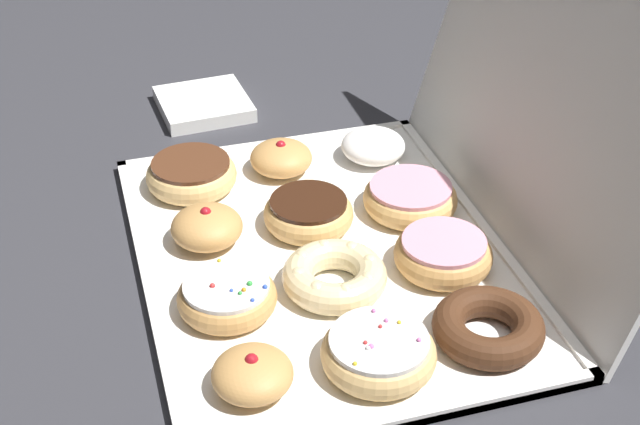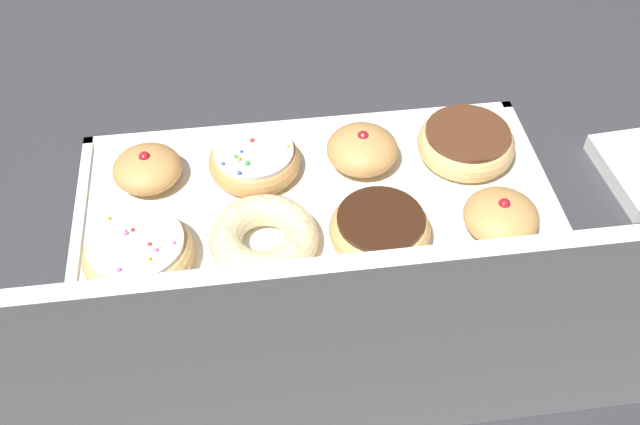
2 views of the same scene
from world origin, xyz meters
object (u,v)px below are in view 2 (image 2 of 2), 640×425
at_px(jelly_filled_donut_1, 362,149).
at_px(jelly_filled_donut_4, 500,214).
at_px(sprinkle_donut_2, 254,160).
at_px(cruller_donut_6, 264,237).
at_px(donut_box, 324,249).
at_px(powdered_filled_donut_8, 537,314).
at_px(pink_frosted_donut_10, 276,339).
at_px(jelly_filled_donut_3, 147,169).
at_px(chocolate_frosted_donut_0, 466,143).
at_px(pink_frosted_donut_9, 403,331).
at_px(sprinkle_donut_7, 138,251).
at_px(chocolate_frosted_donut_5, 380,231).
at_px(chocolate_cake_ring_donut_11, 141,354).

height_order(jelly_filled_donut_1, jelly_filled_donut_4, jelly_filled_donut_1).
distance_m(sprinkle_donut_2, cruller_donut_6, 0.12).
xyz_separation_m(donut_box, powdered_filled_donut_8, (-0.19, 0.13, 0.03)).
bearing_deg(pink_frosted_donut_10, sprinkle_donut_2, -89.38).
relative_size(donut_box, jelly_filled_donut_3, 6.82).
bearing_deg(donut_box, cruller_donut_6, -4.64).
xyz_separation_m(jelly_filled_donut_3, pink_frosted_donut_10, (-0.13, 0.26, 0.00)).
height_order(cruller_donut_6, pink_frosted_donut_10, pink_frosted_donut_10).
relative_size(chocolate_frosted_donut_0, jelly_filled_donut_1, 1.38).
xyz_separation_m(jelly_filled_donut_4, pink_frosted_donut_9, (0.14, 0.14, -0.00)).
bearing_deg(pink_frosted_donut_10, powdered_filled_donut_8, 179.12).
bearing_deg(pink_frosted_donut_10, chocolate_frosted_donut_0, -135.67).
xyz_separation_m(chocolate_frosted_donut_0, powdered_filled_donut_8, (-0.00, 0.25, -0.00)).
bearing_deg(donut_box, jelly_filled_donut_1, -116.58).
relative_size(sprinkle_donut_7, pink_frosted_donut_10, 1.03).
xyz_separation_m(chocolate_frosted_donut_0, chocolate_frosted_donut_5, (0.13, 0.13, -0.00)).
distance_m(jelly_filled_donut_3, chocolate_frosted_donut_5, 0.29).
relative_size(donut_box, chocolate_frosted_donut_5, 4.97).
bearing_deg(jelly_filled_donut_4, jelly_filled_donut_3, -17.81).
bearing_deg(chocolate_frosted_donut_0, donut_box, 32.79).
xyz_separation_m(donut_box, sprinkle_donut_2, (0.07, -0.13, 0.02)).
bearing_deg(chocolate_frosted_donut_0, sprinkle_donut_2, -1.17).
xyz_separation_m(donut_box, chocolate_cake_ring_donut_11, (0.19, 0.12, 0.02)).
bearing_deg(jelly_filled_donut_3, chocolate_cake_ring_donut_11, 90.27).
xyz_separation_m(cruller_donut_6, powdered_filled_donut_8, (-0.26, 0.14, 0.00)).
bearing_deg(cruller_donut_6, jelly_filled_donut_3, -44.02).
bearing_deg(chocolate_frosted_donut_5, donut_box, -3.37).
bearing_deg(chocolate_cake_ring_donut_11, jelly_filled_donut_4, -161.84).
xyz_separation_m(chocolate_frosted_donut_0, pink_frosted_donut_9, (0.13, 0.26, -0.00)).
xyz_separation_m(jelly_filled_donut_3, chocolate_frosted_donut_5, (-0.25, 0.13, 0.00)).
relative_size(jelly_filled_donut_3, powdered_filled_donut_8, 0.92).
bearing_deg(jelly_filled_donut_4, chocolate_frosted_donut_0, -87.11).
bearing_deg(sprinkle_donut_7, chocolate_frosted_donut_0, -162.90).
xyz_separation_m(cruller_donut_6, sprinkle_donut_7, (0.13, 0.00, 0.00)).
relative_size(sprinkle_donut_2, powdered_filled_donut_8, 1.25).
height_order(chocolate_frosted_donut_0, chocolate_frosted_donut_5, same).
distance_m(chocolate_frosted_donut_5, cruller_donut_6, 0.13).
bearing_deg(chocolate_cake_ring_donut_11, donut_box, -147.11).
distance_m(powdered_filled_donut_8, pink_frosted_donut_9, 0.14).
height_order(pink_frosted_donut_9, chocolate_cake_ring_donut_11, pink_frosted_donut_9).
distance_m(chocolate_frosted_donut_0, chocolate_cake_ring_donut_11, 0.46).
bearing_deg(jelly_filled_donut_3, chocolate_frosted_donut_0, 179.15).
bearing_deg(powdered_filled_donut_8, pink_frosted_donut_9, 1.06).
height_order(sprinkle_donut_2, sprinkle_donut_7, sprinkle_donut_7).
bearing_deg(pink_frosted_donut_9, donut_box, -66.24).
xyz_separation_m(sprinkle_donut_7, pink_frosted_donut_9, (-0.26, 0.14, -0.00)).
bearing_deg(powdered_filled_donut_8, jelly_filled_donut_1, -62.99).
height_order(jelly_filled_donut_1, pink_frosted_donut_9, jelly_filled_donut_1).
height_order(sprinkle_donut_7, powdered_filled_donut_8, sprinkle_donut_7).
xyz_separation_m(sprinkle_donut_2, powdered_filled_donut_8, (-0.26, 0.26, 0.00)).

